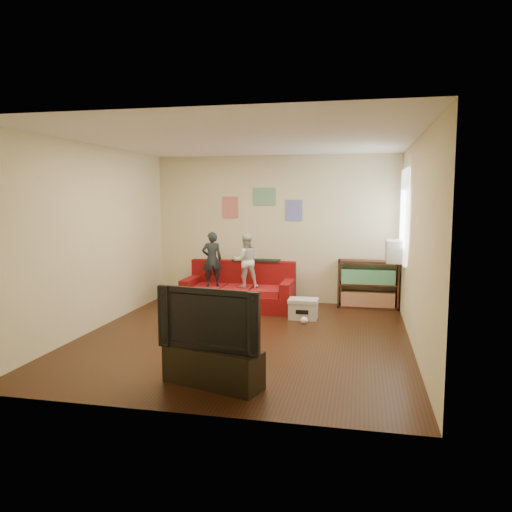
% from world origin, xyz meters
% --- Properties ---
extents(room_shell, '(4.52, 5.02, 2.72)m').
position_xyz_m(room_shell, '(0.00, 0.00, 1.35)').
color(room_shell, '#361C0D').
rests_on(room_shell, ground).
extents(sofa, '(1.90, 0.87, 0.84)m').
position_xyz_m(sofa, '(-0.50, 1.79, 0.28)').
color(sofa, maroon).
rests_on(sofa, ground).
extents(child_a, '(0.41, 0.35, 0.95)m').
position_xyz_m(child_a, '(-0.96, 1.63, 0.87)').
color(child_a, black).
rests_on(child_a, sofa).
extents(child_b, '(0.55, 0.50, 0.93)m').
position_xyz_m(child_b, '(-0.36, 1.63, 0.86)').
color(child_b, silver).
rests_on(child_b, sofa).
extents(coffee_table, '(0.96, 0.53, 0.43)m').
position_xyz_m(coffee_table, '(-0.51, 0.09, 0.37)').
color(coffee_table, '#A57945').
rests_on(coffee_table, ground).
extents(remote, '(0.17, 0.15, 0.02)m').
position_xyz_m(remote, '(-0.76, -0.03, 0.44)').
color(remote, black).
rests_on(remote, coffee_table).
extents(game_controller, '(0.14, 0.07, 0.03)m').
position_xyz_m(game_controller, '(-0.31, 0.14, 0.45)').
color(game_controller, silver).
rests_on(game_controller, coffee_table).
extents(bookshelf, '(1.05, 0.31, 0.84)m').
position_xyz_m(bookshelf, '(1.70, 2.30, 0.37)').
color(bookshelf, '#422013').
rests_on(bookshelf, ground).
extents(window, '(0.04, 1.08, 1.48)m').
position_xyz_m(window, '(2.22, 1.65, 1.64)').
color(window, white).
rests_on(window, room_shell).
extents(ac_unit, '(0.28, 0.55, 0.35)m').
position_xyz_m(ac_unit, '(2.10, 1.65, 1.08)').
color(ac_unit, '#B7B2A3').
rests_on(ac_unit, window).
extents(artwork_left, '(0.30, 0.01, 0.40)m').
position_xyz_m(artwork_left, '(-0.85, 2.48, 1.75)').
color(artwork_left, '#D87266').
rests_on(artwork_left, room_shell).
extents(artwork_center, '(0.42, 0.01, 0.32)m').
position_xyz_m(artwork_center, '(-0.20, 2.48, 1.95)').
color(artwork_center, '#72B27F').
rests_on(artwork_center, room_shell).
extents(artwork_right, '(0.30, 0.01, 0.38)m').
position_xyz_m(artwork_right, '(0.35, 2.48, 1.70)').
color(artwork_right, '#727FCC').
rests_on(artwork_right, room_shell).
extents(file_box, '(0.47, 0.36, 0.32)m').
position_xyz_m(file_box, '(0.68, 1.25, 0.16)').
color(file_box, beige).
rests_on(file_box, ground).
extents(tv_stand, '(1.12, 0.65, 0.40)m').
position_xyz_m(tv_stand, '(0.09, -1.79, 0.20)').
color(tv_stand, black).
rests_on(tv_stand, ground).
extents(television, '(1.13, 0.32, 0.64)m').
position_xyz_m(television, '(0.09, -1.79, 0.72)').
color(television, black).
rests_on(television, tv_stand).
extents(tissue, '(0.11, 0.11, 0.11)m').
position_xyz_m(tissue, '(0.73, 0.92, 0.06)').
color(tissue, white).
rests_on(tissue, ground).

